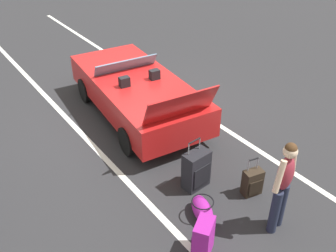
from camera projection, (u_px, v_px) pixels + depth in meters
ground_plane at (138, 115)px, 8.99m from camera, size 80.00×80.00×0.00m
lot_line_near at (179, 100)px, 9.61m from camera, size 18.00×0.12×0.01m
lot_line_mid at (82, 135)px, 8.27m from camera, size 18.00×0.12×0.01m
convertible_car at (133, 89)px, 8.81m from camera, size 4.34×2.20×1.52m
suitcase_large_black at (196, 170)px, 6.68m from camera, size 0.34×0.50×0.98m
suitcase_medium_bright at (203, 238)px, 5.48m from camera, size 0.42×0.47×0.62m
suitcase_small_carryon at (252, 182)px, 6.58m from camera, size 0.28×0.37×0.74m
duffel_bag at (202, 209)px, 6.17m from camera, size 0.70×0.50×0.34m
traveler_person at (283, 183)px, 5.56m from camera, size 0.28×0.61×1.65m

